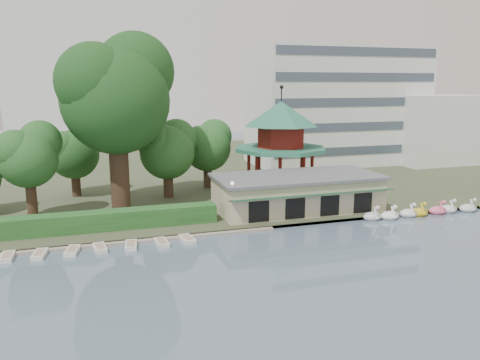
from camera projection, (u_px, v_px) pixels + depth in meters
name	position (u px, v px, depth m)	size (l,w,h in m)	color
ground_plane	(295.00, 314.00, 29.61)	(220.00, 220.00, 0.00)	slate
shore	(168.00, 170.00, 78.19)	(220.00, 70.00, 0.40)	#424930
embankment	(223.00, 231.00, 45.75)	(220.00, 0.60, 0.30)	gray
dock	(95.00, 244.00, 42.16)	(34.00, 1.60, 0.24)	gray
boathouse	(297.00, 192.00, 52.60)	(18.60, 9.39, 3.90)	#B8AB8A
pavilion	(281.00, 137.00, 61.53)	(12.40, 12.40, 13.50)	#B8AB8A
office_building	(353.00, 110.00, 83.01)	(38.00, 18.00, 20.00)	silver
hedge	(61.00, 224.00, 44.13)	(30.00, 2.00, 1.80)	#275924
lamp_post	(232.00, 194.00, 47.14)	(0.36, 0.36, 4.28)	black
big_tree	(117.00, 91.00, 50.66)	(12.90, 12.02, 19.65)	#3A281C
small_trees	(84.00, 156.00, 54.18)	(39.86, 16.25, 10.26)	#3A281C
swan_boats	(430.00, 211.00, 52.00)	(17.47, 2.12, 1.92)	silver
moored_rowboats	(55.00, 252.00, 39.84)	(24.56, 2.68, 0.36)	silver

